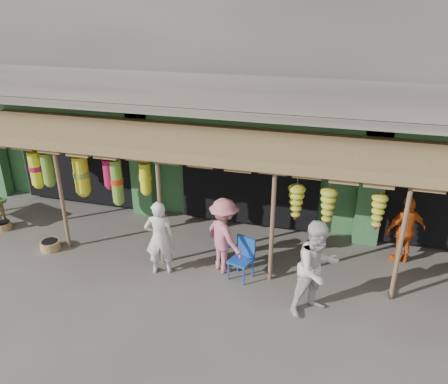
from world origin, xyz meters
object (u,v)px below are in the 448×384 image
(blue_chair, at_px, (243,256))
(person_shopper, at_px, (224,236))
(person_right, at_px, (317,269))
(person_vendor, at_px, (405,230))
(person_front, at_px, (160,238))

(blue_chair, bearing_deg, person_shopper, -178.56)
(blue_chair, xyz_separation_m, person_right, (1.60, -0.75, 0.45))
(person_vendor, bearing_deg, person_right, 26.07)
(person_right, height_order, person_shopper, person_right)
(person_right, xyz_separation_m, person_shopper, (-2.06, 0.89, -0.10))
(blue_chair, distance_m, person_front, 1.85)
(person_shopper, bearing_deg, blue_chair, -158.09)
(person_shopper, bearing_deg, person_front, 57.20)
(person_right, bearing_deg, blue_chair, 112.36)
(blue_chair, bearing_deg, person_vendor, 42.78)
(person_front, height_order, person_vendor, person_front)
(person_right, bearing_deg, person_vendor, 10.05)
(blue_chair, relative_size, person_vendor, 0.57)
(blue_chair, height_order, person_shopper, person_shopper)
(person_vendor, relative_size, person_shopper, 0.94)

